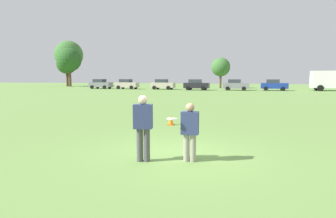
{
  "coord_description": "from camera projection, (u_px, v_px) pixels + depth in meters",
  "views": [
    {
      "loc": [
        1.52,
        -7.67,
        2.2
      ],
      "look_at": [
        -0.41,
        0.77,
        1.22
      ],
      "focal_mm": 30.35,
      "sensor_mm": 36.0,
      "label": 1
    }
  ],
  "objects": [
    {
      "name": "tree_west_maple",
      "position": [
        67.0,
        64.0,
        66.65
      ],
      "size": [
        4.72,
        4.72,
        7.66
      ],
      "color": "brown",
      "rests_on": "ground"
    },
    {
      "name": "parked_car_near_right",
      "position": [
        236.0,
        85.0,
        47.33
      ],
      "size": [
        4.32,
        2.45,
        1.82
      ],
      "color": "slate",
      "rests_on": "ground"
    },
    {
      "name": "parked_car_mid_right",
      "position": [
        196.0,
        85.0,
        48.07
      ],
      "size": [
        4.32,
        2.45,
        1.82
      ],
      "color": "black",
      "rests_on": "ground"
    },
    {
      "name": "tree_center_elm",
      "position": [
        69.0,
        60.0,
        65.91
      ],
      "size": [
        5.54,
        5.54,
        9.01
      ],
      "color": "brown",
      "rests_on": "ground"
    },
    {
      "name": "traffic_cone",
      "position": [
        171.0,
        120.0,
        13.07
      ],
      "size": [
        0.32,
        0.32,
        0.48
      ],
      "color": "#D8590C",
      "rests_on": "ground"
    },
    {
      "name": "parked_car_far_right",
      "position": [
        274.0,
        85.0,
        46.46
      ],
      "size": [
        4.32,
        2.45,
        1.82
      ],
      "color": "navy",
      "rests_on": "ground"
    },
    {
      "name": "parked_car_mid_left",
      "position": [
        127.0,
        84.0,
        52.52
      ],
      "size": [
        4.32,
        2.45,
        1.82
      ],
      "color": "#B7AD99",
      "rests_on": "ground"
    },
    {
      "name": "player_thrower",
      "position": [
        143.0,
        124.0,
        7.34
      ],
      "size": [
        0.52,
        0.35,
        1.74
      ],
      "color": "#4C4C51",
      "rests_on": "ground"
    },
    {
      "name": "parked_car_near_left",
      "position": [
        101.0,
        84.0,
        53.49
      ],
      "size": [
        4.32,
        2.45,
        1.82
      ],
      "color": "slate",
      "rests_on": "ground"
    },
    {
      "name": "tree_west_oak",
      "position": [
        69.0,
        55.0,
        68.74
      ],
      "size": [
        6.73,
        6.73,
        10.94
      ],
      "color": "brown",
      "rests_on": "ground"
    },
    {
      "name": "ground_plane",
      "position": [
        176.0,
        155.0,
        8.01
      ],
      "size": [
        178.96,
        178.96,
        0.0
      ],
      "primitive_type": "plane",
      "color": "#6B9347"
    },
    {
      "name": "player_defender",
      "position": [
        190.0,
        129.0,
        7.34
      ],
      "size": [
        0.46,
        0.27,
        1.53
      ],
      "color": "gray",
      "rests_on": "ground"
    },
    {
      "name": "parked_car_center",
      "position": [
        163.0,
        84.0,
        50.8
      ],
      "size": [
        4.32,
        2.45,
        1.82
      ],
      "color": "#B7AD99",
      "rests_on": "ground"
    },
    {
      "name": "frisbee",
      "position": [
        172.0,
        119.0,
        7.24
      ],
      "size": [
        0.27,
        0.27,
        0.04
      ],
      "color": "white"
    },
    {
      "name": "tree_east_birch",
      "position": [
        221.0,
        67.0,
        56.01
      ],
      "size": [
        3.71,
        3.71,
        6.03
      ],
      "color": "brown",
      "rests_on": "ground"
    }
  ]
}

